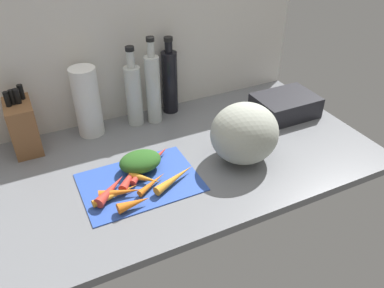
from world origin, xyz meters
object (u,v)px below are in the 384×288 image
(carrot_9, at_px, (131,174))
(winter_squash, at_px, (244,133))
(paper_towel_roll, at_px, (87,102))
(carrot_1, at_px, (159,156))
(carrot_4, at_px, (142,170))
(carrot_10, at_px, (121,192))
(cutting_board, at_px, (140,182))
(carrot_6, at_px, (116,194))
(carrot_5, at_px, (134,203))
(knife_block, at_px, (23,125))
(bottle_0, at_px, (134,94))
(bottle_1, at_px, (153,88))
(carrot_3, at_px, (145,179))
(carrot_7, at_px, (145,162))
(carrot_2, at_px, (111,189))
(dish_rack, at_px, (285,106))
(carrot_8, at_px, (152,183))
(bottle_2, at_px, (170,81))
(carrot_0, at_px, (175,178))

(carrot_9, xyz_separation_m, winter_squash, (0.41, -0.06, 0.09))
(paper_towel_roll, bearing_deg, carrot_1, -60.15)
(carrot_1, height_order, carrot_4, carrot_1)
(carrot_4, relative_size, paper_towel_roll, 0.56)
(carrot_4, height_order, winter_squash, winter_squash)
(paper_towel_roll, bearing_deg, carrot_9, -82.39)
(carrot_4, bearing_deg, carrot_10, -140.79)
(cutting_board, relative_size, winter_squash, 1.59)
(carrot_1, height_order, carrot_6, carrot_1)
(cutting_board, bearing_deg, carrot_5, -117.40)
(knife_block, height_order, bottle_0, bottle_0)
(carrot_1, height_order, carrot_5, carrot_5)
(bottle_0, bearing_deg, bottle_1, -12.64)
(carrot_3, relative_size, carrot_7, 1.03)
(carrot_10, relative_size, winter_squash, 0.56)
(carrot_2, height_order, carrot_10, carrot_2)
(carrot_10, relative_size, knife_block, 0.56)
(carrot_6, bearing_deg, knife_block, 117.05)
(carrot_6, bearing_deg, dish_rack, 14.08)
(cutting_board, xyz_separation_m, carrot_10, (-0.08, -0.04, 0.02))
(carrot_8, xyz_separation_m, dish_rack, (0.69, 0.20, 0.03))
(carrot_10, xyz_separation_m, bottle_2, (0.37, 0.46, 0.12))
(carrot_1, relative_size, carrot_9, 0.73)
(carrot_6, height_order, winter_squash, winter_squash)
(paper_towel_roll, height_order, dish_rack, paper_towel_roll)
(cutting_board, relative_size, bottle_1, 1.08)
(carrot_7, height_order, bottle_1, bottle_1)
(carrot_8, distance_m, knife_block, 0.55)
(carrot_4, distance_m, carrot_6, 0.14)
(bottle_2, xyz_separation_m, dish_rack, (0.43, -0.25, -0.10))
(carrot_1, distance_m, carrot_9, 0.14)
(carrot_1, relative_size, carrot_10, 0.85)
(bottle_2, height_order, dish_rack, bottle_2)
(carrot_0, height_order, carrot_7, carrot_0)
(carrot_9, height_order, knife_block, knife_block)
(carrot_8, relative_size, bottle_2, 0.39)
(carrot_4, height_order, carrot_10, carrot_10)
(carrot_4, height_order, carrot_5, carrot_5)
(carrot_2, bearing_deg, carrot_0, -10.06)
(carrot_1, distance_m, knife_block, 0.52)
(carrot_2, distance_m, bottle_1, 0.50)
(bottle_2, distance_m, dish_rack, 0.51)
(carrot_2, bearing_deg, knife_block, 117.30)
(carrot_4, bearing_deg, carrot_9, -163.46)
(carrot_5, bearing_deg, carrot_0, 19.21)
(cutting_board, distance_m, carrot_0, 0.12)
(carrot_2, bearing_deg, carrot_5, -64.88)
(bottle_0, bearing_deg, carrot_1, -93.26)
(carrot_7, xyz_separation_m, knife_block, (-0.36, 0.31, 0.08))
(carrot_10, relative_size, paper_towel_roll, 0.49)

